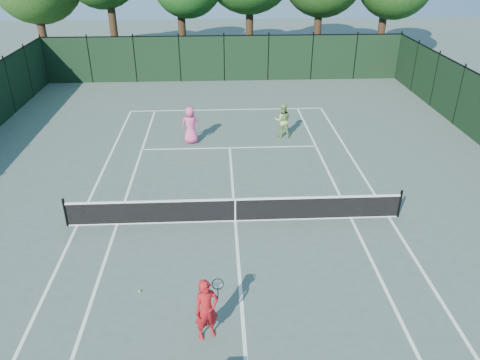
{
  "coord_description": "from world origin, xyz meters",
  "views": [
    {
      "loc": [
        -0.53,
        -13.88,
        8.89
      ],
      "look_at": [
        0.22,
        1.0,
        1.1
      ],
      "focal_mm": 35.0,
      "sensor_mm": 36.0,
      "label": 1
    }
  ],
  "objects_px": {
    "player_pink": "(191,125)",
    "player_green": "(283,120)",
    "loose_ball_midcourt": "(140,291)",
    "coach": "(207,310)"
  },
  "relations": [
    {
      "from": "loose_ball_midcourt",
      "to": "player_pink",
      "type": "bearing_deg",
      "value": 84.62
    },
    {
      "from": "player_pink",
      "to": "player_green",
      "type": "bearing_deg",
      "value": -175.3
    },
    {
      "from": "player_pink",
      "to": "player_green",
      "type": "height_order",
      "value": "player_pink"
    },
    {
      "from": "player_pink",
      "to": "player_green",
      "type": "xyz_separation_m",
      "value": [
        4.49,
        0.55,
        -0.05
      ]
    },
    {
      "from": "coach",
      "to": "player_green",
      "type": "height_order",
      "value": "player_green"
    },
    {
      "from": "player_pink",
      "to": "loose_ball_midcourt",
      "type": "bearing_deg",
      "value": 82.28
    },
    {
      "from": "coach",
      "to": "player_green",
      "type": "bearing_deg",
      "value": 52.18
    },
    {
      "from": "player_pink",
      "to": "loose_ball_midcourt",
      "type": "xyz_separation_m",
      "value": [
        -1.01,
        -10.71,
        -0.87
      ]
    },
    {
      "from": "coach",
      "to": "player_green",
      "type": "xyz_separation_m",
      "value": [
        3.56,
        12.97,
        -0.0
      ]
    },
    {
      "from": "coach",
      "to": "player_green",
      "type": "relative_size",
      "value": 1.0
    }
  ]
}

